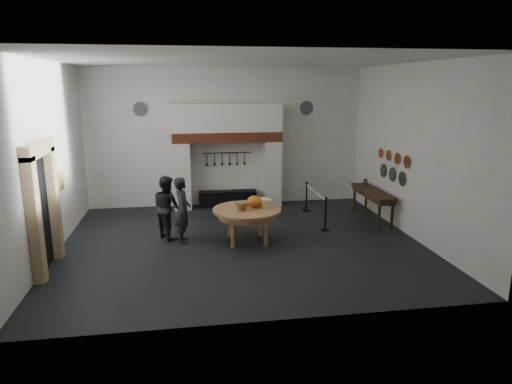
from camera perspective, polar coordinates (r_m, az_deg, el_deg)
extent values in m
cube|color=black|center=(11.75, -1.76, -6.36)|extent=(9.00, 8.00, 0.02)
cube|color=silver|center=(11.08, -1.93, 16.13)|extent=(9.00, 8.00, 0.02)
cube|color=white|center=(15.14, -3.77, 6.83)|extent=(9.00, 0.02, 4.50)
cube|color=white|center=(7.32, 2.12, -0.17)|extent=(9.00, 0.02, 4.50)
cube|color=white|center=(11.54, -24.65, 3.60)|extent=(0.02, 8.00, 4.50)
cube|color=white|center=(12.57, 19.03, 4.80)|extent=(0.02, 8.00, 4.50)
cube|color=silver|center=(14.91, -9.23, 2.01)|extent=(0.55, 0.70, 2.15)
cube|color=silver|center=(15.18, 1.98, 2.38)|extent=(0.55, 0.70, 2.15)
cube|color=#9E442B|center=(14.78, -3.65, 6.91)|extent=(3.50, 0.72, 0.32)
cube|color=silver|center=(14.73, -3.68, 9.26)|extent=(3.50, 0.70, 0.90)
cube|color=black|center=(15.22, -3.56, -0.79)|extent=(1.90, 0.45, 0.50)
cylinder|color=black|center=(15.12, -3.71, 4.91)|extent=(1.60, 0.02, 0.02)
cube|color=black|center=(10.79, -25.36, -2.52)|extent=(0.04, 1.10, 2.50)
cube|color=tan|center=(10.10, -25.97, -3.30)|extent=(0.22, 0.30, 2.60)
cube|color=tan|center=(11.40, -24.00, -1.32)|extent=(0.22, 0.30, 2.60)
cube|color=tan|center=(10.50, -25.64, 4.87)|extent=(0.22, 1.70, 0.30)
cube|color=gold|center=(12.39, -23.19, 1.28)|extent=(0.05, 0.34, 0.44)
cylinder|color=tan|center=(11.60, -1.13, -2.26)|extent=(2.05, 2.05, 0.07)
ellipsoid|color=#C7671C|center=(11.67, -0.23, -1.19)|extent=(0.36, 0.36, 0.31)
cube|color=#D8C881|center=(11.59, 1.35, -1.49)|extent=(0.22, 0.22, 0.24)
cube|color=#EACD8C|center=(11.87, 0.99, -1.22)|extent=(0.18, 0.18, 0.20)
cone|color=#A0663B|center=(11.40, -1.78, -1.79)|extent=(0.38, 0.38, 0.22)
ellipsoid|color=olive|center=(11.89, -1.85, -1.37)|extent=(0.31, 0.18, 0.13)
imported|color=black|center=(11.71, -9.18, -2.24)|extent=(0.41, 0.62, 1.70)
imported|color=black|center=(12.11, -11.07, -1.88)|extent=(0.98, 1.03, 1.67)
cube|color=#3A2415|center=(13.92, 14.41, 0.09)|extent=(0.55, 2.20, 0.06)
cylinder|color=#4A4A4F|center=(14.43, 13.51, 1.17)|extent=(0.12, 0.12, 0.22)
cylinder|color=#C6662D|center=(12.77, 18.36, 3.61)|extent=(0.03, 0.34, 0.34)
cylinder|color=#C6662D|center=(13.26, 17.28, 4.02)|extent=(0.03, 0.32, 0.32)
cylinder|color=#C6662D|center=(13.75, 16.28, 4.40)|extent=(0.03, 0.30, 0.30)
cylinder|color=#C6662D|center=(14.24, 15.34, 4.75)|extent=(0.03, 0.28, 0.28)
cylinder|color=#4C4C51|center=(13.03, 17.80, 1.60)|extent=(0.03, 0.40, 0.40)
cylinder|color=#4C4C51|center=(13.56, 16.67, 2.11)|extent=(0.03, 0.40, 0.40)
cylinder|color=#4C4C51|center=(14.09, 15.63, 2.59)|extent=(0.03, 0.40, 0.40)
cylinder|color=#4C4C51|center=(15.01, -14.29, 10.04)|extent=(0.44, 0.03, 0.44)
cylinder|color=#4C4C51|center=(15.50, 6.34, 10.45)|extent=(0.44, 0.03, 0.44)
cylinder|color=black|center=(12.73, 8.69, -2.81)|extent=(0.05, 0.05, 0.90)
cylinder|color=black|center=(14.58, 6.32, -0.67)|extent=(0.05, 0.05, 0.90)
cylinder|color=silver|center=(13.56, 7.47, -0.03)|extent=(0.04, 2.00, 0.04)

